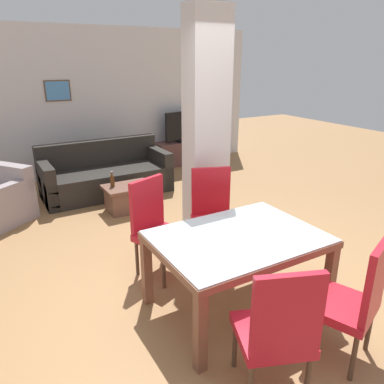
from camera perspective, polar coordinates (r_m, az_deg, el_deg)
ground_plane at (r=3.61m, az=6.54°, el=-16.88°), size 18.00×18.00×0.00m
back_wall at (r=7.37m, az=-16.38°, el=12.81°), size 7.20×0.09×2.70m
divider_pillar at (r=4.47m, az=2.20°, el=9.47°), size 0.50×0.31×2.70m
dining_table at (r=3.30m, az=6.93°, el=-8.86°), size 1.42×1.04×0.72m
dining_chair_near_left at (r=2.57m, az=12.89°, el=-19.67°), size 0.60×0.60×1.01m
dining_chair_far_left at (r=3.87m, az=-5.50°, el=-4.96°), size 0.59×0.59×1.01m
dining_chair_far_right at (r=4.18m, az=3.19°, el=-2.92°), size 0.59×0.59×1.01m
dining_chair_near_right at (r=3.01m, az=23.42°, el=-14.51°), size 0.59×0.59×1.01m
sofa at (r=6.41m, az=-13.02°, el=2.38°), size 2.05×0.91×0.84m
coffee_table at (r=5.62m, az=-9.63°, el=-0.80°), size 0.70×0.49×0.38m
bottle at (r=5.54m, az=-12.06°, el=1.70°), size 0.06×0.06×0.23m
tv_stand at (r=8.03m, az=-1.25°, el=6.07°), size 1.23×0.40×0.49m
tv_screen at (r=7.91m, az=-1.27°, el=9.92°), size 0.90×0.25×0.62m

